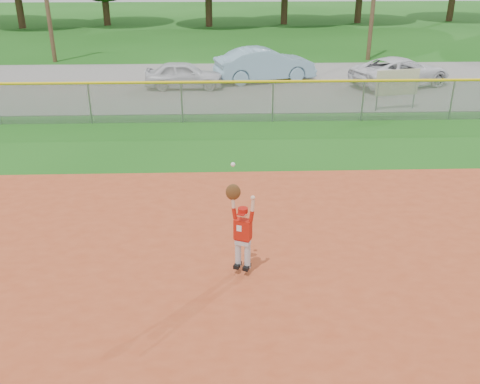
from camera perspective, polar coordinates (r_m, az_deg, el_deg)
The scene contains 9 objects.
ground at distance 10.97m, azimuth -9.35°, elevation -8.16°, with size 120.00×120.00×0.00m, color #195413.
clay_infield at distance 8.61m, azimuth -11.73°, elevation -18.84°, with size 24.00×16.00×0.04m, color #A63D1E.
parking_strip at distance 25.87m, azimuth -5.30°, elevation 11.33°, with size 44.00×10.00×0.03m, color slate.
car_white_a at distance 25.05m, azimuth -5.97°, elevation 12.32°, with size 1.43×3.56×1.21m, color silver.
car_blue at distance 26.36m, azimuth 2.66°, elevation 13.43°, with size 1.66×4.76×1.57m, color #88B2CA.
car_white_b at distance 26.35m, azimuth 16.76°, elevation 12.17°, with size 2.20×4.77×1.33m, color white.
sponsor_sign at distance 22.19m, azimuth 16.43°, elevation 11.04°, with size 1.79×0.41×1.62m.
outfield_fence at distance 19.85m, azimuth -6.24°, elevation 9.83°, with size 40.06×0.10×1.55m.
ballplayer at distance 10.17m, azimuth 0.15°, elevation -3.85°, with size 0.57×0.38×2.18m.
Camera 1 is at (1.43, -9.16, 5.86)m, focal length 40.00 mm.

